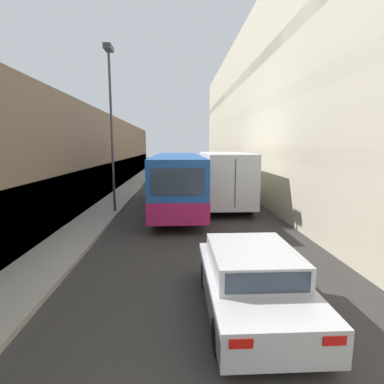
# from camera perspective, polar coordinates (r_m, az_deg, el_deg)

# --- Properties ---
(ground_plane) EXTENTS (150.00, 150.00, 0.00)m
(ground_plane) POSITION_cam_1_polar(r_m,az_deg,el_deg) (16.33, -0.40, -3.31)
(ground_plane) COLOR #33302D
(sidewalk_left) EXTENTS (1.74, 60.00, 0.15)m
(sidewalk_left) POSITION_cam_1_polar(r_m,az_deg,el_deg) (16.74, -16.01, -3.10)
(sidewalk_left) COLOR #9E998E
(sidewalk_left) RESTS_ON ground_plane
(building_left_shopfront) EXTENTS (2.40, 60.00, 5.63)m
(building_left_shopfront) POSITION_cam_1_polar(r_m,az_deg,el_deg) (16.99, -22.88, 5.18)
(building_left_shopfront) COLOR brown
(building_left_shopfront) RESTS_ON ground_plane
(building_right_apartment) EXTENTS (2.40, 60.00, 12.15)m
(building_right_apartment) POSITION_cam_1_polar(r_m,az_deg,el_deg) (17.26, 18.60, 17.10)
(building_right_apartment) COLOR #B7AD93
(building_right_apartment) RESTS_ON ground_plane
(car_hatchback) EXTENTS (1.90, 3.94, 1.36)m
(car_hatchback) POSITION_cam_1_polar(r_m,az_deg,el_deg) (6.51, 11.46, -16.20)
(car_hatchback) COLOR #B7B7BC
(car_hatchback) RESTS_ON ground_plane
(bus) EXTENTS (2.44, 10.84, 2.92)m
(bus) POSITION_cam_1_polar(r_m,az_deg,el_deg) (16.52, -2.75, 2.29)
(bus) COLOR #1E519E
(bus) RESTS_ON ground_plane
(box_truck) EXTENTS (2.32, 8.48, 3.03)m
(box_truck) POSITION_cam_1_polar(r_m,az_deg,el_deg) (17.52, 5.79, 2.84)
(box_truck) COLOR silver
(box_truck) RESTS_ON ground_plane
(panel_van) EXTENTS (1.98, 4.15, 2.05)m
(panel_van) POSITION_cam_1_polar(r_m,az_deg,el_deg) (27.46, -4.56, 3.99)
(panel_van) COLOR silver
(panel_van) RESTS_ON ground_plane
(street_lamp) EXTENTS (0.36, 0.80, 7.97)m
(street_lamp) POSITION_cam_1_polar(r_m,az_deg,el_deg) (15.64, -15.26, 16.27)
(street_lamp) COLOR #38383D
(street_lamp) RESTS_ON sidewalk_left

